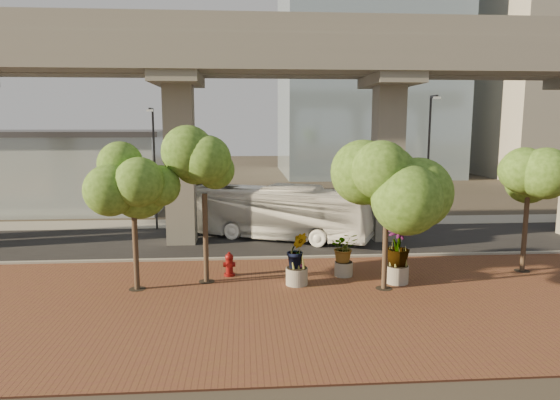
{
  "coord_description": "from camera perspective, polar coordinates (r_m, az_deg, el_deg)",
  "views": [
    {
      "loc": [
        -2.41,
        -26.64,
        6.89
      ],
      "look_at": [
        -0.42,
        0.5,
        2.69
      ],
      "focal_mm": 32.0,
      "sensor_mm": 36.0,
      "label": 1
    }
  ],
  "objects": [
    {
      "name": "planter_right",
      "position": [
        22.05,
        13.33,
        -5.35
      ],
      "size": [
        2.39,
        2.39,
        2.55
      ],
      "color": "#ADA59C",
      "rests_on": "ground"
    },
    {
      "name": "midrise_block",
      "position": [
        74.72,
        29.21,
        11.59
      ],
      "size": [
        18.0,
        16.0,
        24.0
      ],
      "primitive_type": "cube",
      "color": "gray",
      "rests_on": "ground"
    },
    {
      "name": "station_pavilion",
      "position": [
        46.27,
        -26.57,
        3.29
      ],
      "size": [
        23.0,
        13.0,
        6.3
      ],
      "color": "silver",
      "rests_on": "ground"
    },
    {
      "name": "transit_bus",
      "position": [
        29.84,
        -0.65,
        -1.43
      ],
      "size": [
        11.64,
        7.24,
        3.22
      ],
      "primitive_type": "imported",
      "rotation": [
        0.0,
        0.0,
        1.15
      ],
      "color": "white",
      "rests_on": "ground"
    },
    {
      "name": "far_sidewalk",
      "position": [
        34.91,
        -0.15,
        -2.57
      ],
      "size": [
        90.0,
        3.0,
        0.06
      ],
      "primitive_type": "cube",
      "color": "gray",
      "rests_on": "ground"
    },
    {
      "name": "brick_plaza",
      "position": [
        20.01,
        3.04,
        -11.3
      ],
      "size": [
        70.0,
        13.0,
        0.06
      ],
      "primitive_type": "cube",
      "color": "brown",
      "rests_on": "ground"
    },
    {
      "name": "street_tree_far_west",
      "position": [
        20.92,
        -16.51,
        2.41
      ],
      "size": [
        3.98,
        3.98,
        6.48
      ],
      "color": "#493929",
      "rests_on": "ground"
    },
    {
      "name": "planter_front",
      "position": [
        22.69,
        7.33,
        -5.63
      ],
      "size": [
        1.82,
        1.82,
        2.01
      ],
      "color": "#A8A098",
      "rests_on": "ground"
    },
    {
      "name": "asphalt_road",
      "position": [
        29.55,
        0.6,
        -4.68
      ],
      "size": [
        90.0,
        8.0,
        0.04
      ],
      "primitive_type": "cube",
      "color": "black",
      "rests_on": "ground"
    },
    {
      "name": "street_tree_near_west",
      "position": [
        21.28,
        -8.67,
        3.46
      ],
      "size": [
        3.57,
        3.57,
        6.55
      ],
      "color": "#493929",
      "rests_on": "ground"
    },
    {
      "name": "fire_hydrant",
      "position": [
        22.81,
        -5.81,
        -7.33
      ],
      "size": [
        0.55,
        0.49,
        1.09
      ],
      "color": "#670C0B",
      "rests_on": "ground"
    },
    {
      "name": "ground",
      "position": [
        27.62,
        0.95,
        -5.68
      ],
      "size": [
        160.0,
        160.0,
        0.0
      ],
      "primitive_type": "plane",
      "color": "#332E25",
      "rests_on": "ground"
    },
    {
      "name": "street_tree_far_east",
      "position": [
        25.33,
        26.6,
        2.71
      ],
      "size": [
        3.48,
        3.48,
        6.18
      ],
      "color": "#493929",
      "rests_on": "ground"
    },
    {
      "name": "streetlamp_east",
      "position": [
        35.36,
        16.69,
        5.44
      ],
      "size": [
        0.43,
        1.26,
        8.68
      ],
      "color": "#2D2D32",
      "rests_on": "ground"
    },
    {
      "name": "transit_viaduct",
      "position": [
        28.75,
        0.63,
        9.55
      ],
      "size": [
        72.0,
        5.6,
        12.4
      ],
      "color": "gray",
      "rests_on": "ground"
    },
    {
      "name": "curb_strip",
      "position": [
        25.68,
        1.35,
        -6.62
      ],
      "size": [
        70.0,
        0.25,
        0.16
      ],
      "primitive_type": "cube",
      "color": "gray",
      "rests_on": "ground"
    },
    {
      "name": "streetlamp_west",
      "position": [
        32.89,
        -14.19,
        4.42
      ],
      "size": [
        0.39,
        1.13,
        7.8
      ],
      "color": "#29292D",
      "rests_on": "ground"
    },
    {
      "name": "planter_left",
      "position": [
        21.27,
        1.94,
        -6.05
      ],
      "size": [
        2.09,
        2.09,
        2.29
      ],
      "color": "#A8A398",
      "rests_on": "ground"
    },
    {
      "name": "street_tree_near_east",
      "position": [
        20.61,
        12.18,
        2.26
      ],
      "size": [
        4.36,
        4.36,
        6.57
      ],
      "color": "#493929",
      "rests_on": "ground"
    }
  ]
}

